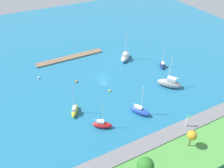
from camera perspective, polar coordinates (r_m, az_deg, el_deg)
water at (r=78.79m, az=-2.18°, el=1.63°), size 160.00×160.00×0.00m
pier_dock at (r=91.10m, az=-10.37°, el=6.48°), size 26.05×2.99×0.50m
breakwater at (r=58.82m, az=11.51°, el=-13.44°), size 64.14×3.90×1.59m
shoreline_park at (r=55.98m, az=16.03°, el=-18.23°), size 51.70×10.45×1.36m
harbor_beacon at (r=61.08m, az=18.18°, el=-8.47°), size 0.56×0.56×3.73m
park_tree_west at (r=56.10m, az=19.22°, el=-11.95°), size 2.24×2.24×4.78m
park_tree_east at (r=48.35m, az=8.33°, el=-19.44°), size 3.46×3.46×5.79m
sailboat_red_inner_mooring at (r=60.80m, az=-2.47°, el=-10.03°), size 5.25×4.26×8.69m
sailboat_gray_lone_north at (r=75.86m, az=13.98°, el=0.24°), size 6.97×7.50×11.17m
sailboat_white_lone_south at (r=88.27m, az=3.30°, el=6.79°), size 6.76×6.53×12.09m
sailboat_yellow_far_south at (r=65.32m, az=-9.23°, el=-6.51°), size 3.83×4.98×9.39m
sailboat_navy_center_basin at (r=85.97m, az=12.38°, el=4.67°), size 3.83×4.99×9.00m
sailboat_blue_off_beacon at (r=64.79m, az=6.89°, el=-6.60°), size 4.87×6.16×9.72m
mooring_buoy_white at (r=81.97m, az=-17.70°, el=1.52°), size 0.66×0.66×0.66m
mooring_buoy_orange at (r=77.14m, az=-8.84°, el=0.63°), size 0.74×0.74×0.74m
mooring_buoy_yellow at (r=72.42m, az=-0.60°, el=-1.63°), size 0.65×0.65×0.65m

